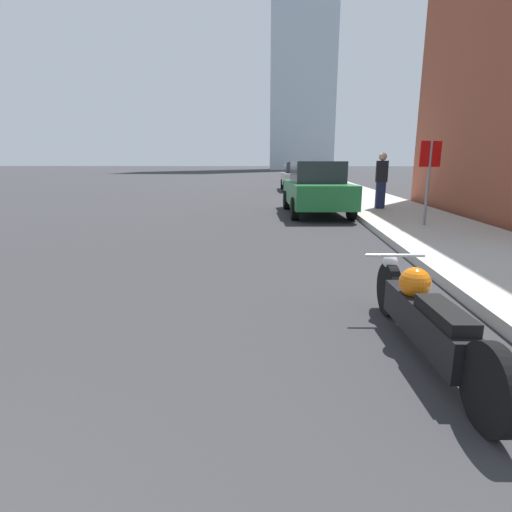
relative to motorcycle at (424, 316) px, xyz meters
name	(u,v)px	position (x,y,z in m)	size (l,w,h in m)	color
sidewalk	(322,179)	(2.39, 36.62, -0.28)	(2.92, 240.00, 0.15)	#B2ADA3
motorcycle	(424,316)	(0.00, 0.00, 0.00)	(0.62, 2.56, 0.72)	black
parked_car_green	(316,188)	(-0.21, 9.90, 0.49)	(2.16, 4.67, 1.69)	#1E6B33
parked_car_silver	(298,177)	(-0.46, 21.39, 0.47)	(2.12, 4.50, 1.64)	#BCBCC1
parked_car_yellow	(297,172)	(-0.17, 33.95, 0.46)	(2.03, 4.61, 1.67)	gold
parked_car_red	(294,169)	(-0.22, 46.88, 0.51)	(1.83, 4.37, 1.74)	red
stop_sign	(429,168)	(2.22, 6.72, 1.16)	(0.57, 0.26, 2.00)	slate
pedestrian	(381,180)	(1.97, 10.41, 0.74)	(0.36, 0.25, 1.82)	#1E2347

